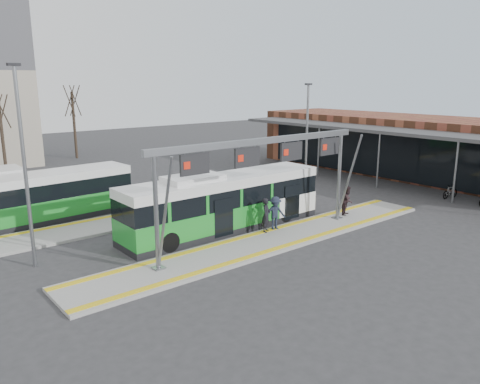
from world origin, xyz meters
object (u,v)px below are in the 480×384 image
at_px(hero_bus, 224,203).
at_px(passenger_b, 347,200).
at_px(passenger_a, 266,215).
at_px(gantry, 266,159).
at_px(passenger_c, 275,213).

xyz_separation_m(hero_bus, passenger_b, (7.26, -2.78, -0.48)).
xyz_separation_m(hero_bus, passenger_a, (1.23, -2.11, -0.44)).
height_order(gantry, passenger_a, gantry).
relative_size(passenger_a, passenger_c, 1.01).
relative_size(hero_bus, passenger_b, 6.80).
distance_m(gantry, passenger_c, 3.68).
xyz_separation_m(gantry, passenger_a, (0.88, 0.85, -3.23)).
bearing_deg(passenger_b, passenger_c, 150.34).
height_order(gantry, hero_bus, gantry).
bearing_deg(passenger_c, gantry, -135.27).
bearing_deg(passenger_b, hero_bus, 136.46).
bearing_deg(hero_bus, passenger_a, -59.79).
bearing_deg(passenger_c, hero_bus, 147.80).
bearing_deg(passenger_a, hero_bus, 89.02).
bearing_deg(passenger_b, passenger_a, 151.11).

